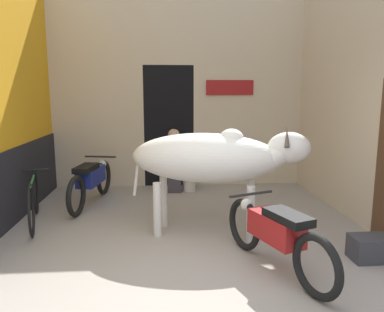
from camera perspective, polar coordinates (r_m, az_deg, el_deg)
The scene contains 10 objects.
ground_plane at distance 3.89m, azimuth 0.75°, elevation -19.89°, with size 30.00×30.00×0.00m, color #9E9389.
wall_back_with_doorway at distance 7.83m, azimuth -2.61°, elevation 8.35°, with size 5.04×0.93×3.96m.
wall_right_with_door at distance 6.16m, azimuth 24.15°, elevation 9.16°, with size 0.22×4.22×3.96m.
cow at distance 4.98m, azimuth 3.26°, elevation -0.34°, with size 2.41×1.12×1.50m.
motorcycle_near at distance 4.20m, azimuth 12.63°, elevation -11.39°, with size 0.81×1.79×0.75m.
motorcycle_far at distance 6.66m, azimuth -15.13°, elevation -3.50°, with size 0.59×1.92×0.76m.
bicycle at distance 5.98m, azimuth -22.99°, elevation -6.07°, with size 0.57×1.71×0.74m.
shopkeeper_seated at distance 7.26m, azimuth -2.76°, elevation -0.35°, with size 0.36×0.34×1.22m.
plastic_stool at distance 7.33m, azimuth -0.46°, elevation -3.68°, with size 0.36×0.36×0.41m.
crate at distance 4.91m, azimuth 25.53°, elevation -12.57°, with size 0.44×0.32×0.28m.
Camera 1 is at (-0.30, -3.37, 1.93)m, focal length 35.00 mm.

